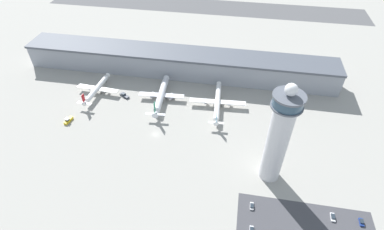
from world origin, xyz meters
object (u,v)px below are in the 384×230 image
(airplane_gate_charlie, at_px, (218,102))
(car_yellow_taxi, at_px, (361,222))
(car_black_suv, at_px, (252,206))
(service_truck_catering, at_px, (68,120))
(car_green_van, at_px, (333,217))
(airplane_gate_alpha, at_px, (97,89))
(airplane_gate_bravo, at_px, (161,95))
(service_truck_fuel, at_px, (124,95))
(control_tower, at_px, (279,136))

(airplane_gate_charlie, relative_size, car_yellow_taxi, 10.79)
(car_black_suv, xyz_separation_m, car_yellow_taxi, (51.23, 0.33, 0.05))
(service_truck_catering, bearing_deg, car_green_van, -14.84)
(airplane_gate_alpha, distance_m, airplane_gate_charlie, 87.16)
(car_green_van, xyz_separation_m, car_yellow_taxi, (12.86, -0.38, 0.08))
(airplane_gate_bravo, xyz_separation_m, service_truck_catering, (-54.00, -32.67, -3.10))
(airplane_gate_alpha, height_order, car_black_suv, airplane_gate_alpha)
(airplane_gate_alpha, relative_size, service_truck_fuel, 4.56)
(control_tower, relative_size, airplane_gate_bravo, 1.37)
(service_truck_fuel, distance_m, car_green_van, 150.04)
(control_tower, distance_m, car_green_van, 46.65)
(airplane_gate_alpha, distance_m, service_truck_catering, 32.80)
(service_truck_fuel, bearing_deg, airplane_gate_charlie, -0.15)
(car_green_van, bearing_deg, service_truck_catering, 165.16)
(car_black_suv, bearing_deg, airplane_gate_bravo, 130.93)
(service_truck_fuel, relative_size, car_black_suv, 1.92)
(airplane_gate_alpha, bearing_deg, car_green_van, -26.03)
(control_tower, distance_m, car_black_suv, 37.13)
(airplane_gate_bravo, bearing_deg, car_black_suv, -49.07)
(car_green_van, bearing_deg, car_yellow_taxi, -1.69)
(airplane_gate_alpha, relative_size, car_yellow_taxi, 9.02)
(airplane_gate_charlie, bearing_deg, car_yellow_taxi, -43.93)
(service_truck_fuel, height_order, car_yellow_taxi, service_truck_fuel)
(airplane_gate_charlie, distance_m, car_black_suv, 78.46)
(airplane_gate_bravo, height_order, service_truck_catering, airplane_gate_bravo)
(airplane_gate_alpha, bearing_deg, service_truck_fuel, -0.24)
(control_tower, bearing_deg, car_green_van, -34.76)
(service_truck_catering, xyz_separation_m, car_green_van, (157.48, -41.72, -0.55))
(service_truck_catering, bearing_deg, car_yellow_taxi, -13.88)
(control_tower, relative_size, service_truck_catering, 8.14)
(airplane_gate_alpha, height_order, service_truck_catering, airplane_gate_alpha)
(airplane_gate_charlie, bearing_deg, car_black_suv, -71.10)
(service_truck_catering, xyz_separation_m, car_yellow_taxi, (170.34, -42.10, -0.47))
(airplane_gate_bravo, distance_m, car_black_suv, 99.46)
(car_black_suv, bearing_deg, car_green_van, 1.06)
(service_truck_fuel, height_order, car_black_suv, service_truck_fuel)
(car_yellow_taxi, bearing_deg, airplane_gate_bravo, 147.27)
(service_truck_catering, distance_m, car_yellow_taxi, 175.47)
(airplane_gate_bravo, relative_size, car_black_suv, 10.35)
(airplane_gate_bravo, bearing_deg, service_truck_catering, -148.83)
(control_tower, xyz_separation_m, service_truck_catering, (-127.54, 20.94, -28.56))
(control_tower, bearing_deg, airplane_gate_charlie, 122.70)
(airplane_gate_bravo, xyz_separation_m, car_yellow_taxi, (116.34, -74.77, -3.57))
(airplane_gate_alpha, bearing_deg, service_truck_catering, -101.61)
(airplane_gate_bravo, distance_m, service_truck_fuel, 27.48)
(airplane_gate_alpha, xyz_separation_m, service_truck_catering, (-6.57, -31.97, -3.23))
(airplane_gate_charlie, height_order, service_truck_catering, airplane_gate_charlie)
(car_yellow_taxi, bearing_deg, car_green_van, 178.31)
(airplane_gate_charlie, xyz_separation_m, car_yellow_taxi, (76.61, -73.81, -3.70))
(control_tower, relative_size, car_black_suv, 14.18)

